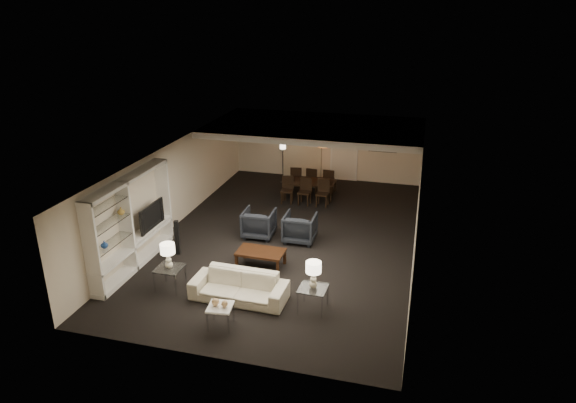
% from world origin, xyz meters
% --- Properties ---
extents(floor, '(11.00, 11.00, 0.00)m').
position_xyz_m(floor, '(0.00, 0.00, 0.00)').
color(floor, black).
rests_on(floor, ground).
extents(ceiling, '(7.00, 11.00, 0.02)m').
position_xyz_m(ceiling, '(0.00, 0.00, 2.50)').
color(ceiling, silver).
rests_on(ceiling, ground).
extents(wall_back, '(7.00, 0.02, 2.50)m').
position_xyz_m(wall_back, '(0.00, 5.50, 1.25)').
color(wall_back, beige).
rests_on(wall_back, ground).
extents(wall_front, '(7.00, 0.02, 2.50)m').
position_xyz_m(wall_front, '(0.00, -5.50, 1.25)').
color(wall_front, beige).
rests_on(wall_front, ground).
extents(wall_left, '(0.02, 11.00, 2.50)m').
position_xyz_m(wall_left, '(-3.50, 0.00, 1.25)').
color(wall_left, beige).
rests_on(wall_left, ground).
extents(wall_right, '(0.02, 11.00, 2.50)m').
position_xyz_m(wall_right, '(3.50, 0.00, 1.25)').
color(wall_right, beige).
rests_on(wall_right, ground).
extents(ceiling_soffit, '(7.00, 4.00, 0.20)m').
position_xyz_m(ceiling_soffit, '(0.00, 3.50, 2.40)').
color(ceiling_soffit, silver).
rests_on(ceiling_soffit, ceiling).
extents(curtains, '(1.50, 0.12, 2.40)m').
position_xyz_m(curtains, '(-0.90, 5.42, 1.20)').
color(curtains, beige).
rests_on(curtains, wall_back).
extents(door, '(0.90, 0.05, 2.10)m').
position_xyz_m(door, '(0.70, 5.47, 1.05)').
color(door, silver).
rests_on(door, wall_back).
extents(painting, '(0.95, 0.04, 0.65)m').
position_xyz_m(painting, '(2.10, 5.46, 1.55)').
color(painting, '#142D38').
rests_on(painting, wall_back).
extents(media_unit, '(0.38, 3.40, 2.35)m').
position_xyz_m(media_unit, '(-3.31, -2.60, 1.18)').
color(media_unit, white).
rests_on(media_unit, wall_left).
extents(pendant_light, '(0.52, 0.52, 0.24)m').
position_xyz_m(pendant_light, '(0.30, 3.50, 1.92)').
color(pendant_light, '#D8591E').
rests_on(pendant_light, ceiling_soffit).
extents(sofa, '(2.19, 0.91, 0.63)m').
position_xyz_m(sofa, '(-0.22, -3.43, 0.32)').
color(sofa, beige).
rests_on(sofa, floor).
extents(coffee_table, '(1.20, 0.72, 0.43)m').
position_xyz_m(coffee_table, '(-0.22, -1.83, 0.21)').
color(coffee_table, black).
rests_on(coffee_table, floor).
extents(armchair_left, '(0.89, 0.92, 0.80)m').
position_xyz_m(armchair_left, '(-0.82, -0.13, 0.40)').
color(armchair_left, black).
rests_on(armchair_left, floor).
extents(armchair_right, '(0.87, 0.89, 0.80)m').
position_xyz_m(armchair_right, '(0.38, -0.13, 0.40)').
color(armchair_right, black).
rests_on(armchair_right, floor).
extents(side_table_left, '(0.59, 0.59, 0.55)m').
position_xyz_m(side_table_left, '(-1.92, -3.43, 0.28)').
color(side_table_left, white).
rests_on(side_table_left, floor).
extents(side_table_right, '(0.62, 0.62, 0.55)m').
position_xyz_m(side_table_right, '(1.48, -3.43, 0.28)').
color(side_table_right, white).
rests_on(side_table_right, floor).
extents(table_lamp_left, '(0.37, 0.37, 0.61)m').
position_xyz_m(table_lamp_left, '(-1.92, -3.43, 0.86)').
color(table_lamp_left, beige).
rests_on(table_lamp_left, side_table_left).
extents(table_lamp_right, '(0.36, 0.36, 0.61)m').
position_xyz_m(table_lamp_right, '(1.48, -3.43, 0.86)').
color(table_lamp_right, beige).
rests_on(table_lamp_right, side_table_right).
extents(marble_table, '(0.55, 0.55, 0.49)m').
position_xyz_m(marble_table, '(-0.22, -4.53, 0.25)').
color(marble_table, white).
rests_on(marble_table, floor).
extents(gold_gourd_a, '(0.16, 0.16, 0.16)m').
position_xyz_m(gold_gourd_a, '(-0.32, -4.53, 0.57)').
color(gold_gourd_a, '#DDAE75').
rests_on(gold_gourd_a, marble_table).
extents(gold_gourd_b, '(0.14, 0.14, 0.14)m').
position_xyz_m(gold_gourd_b, '(-0.12, -4.53, 0.56)').
color(gold_gourd_b, tan).
rests_on(gold_gourd_b, marble_table).
extents(television, '(1.14, 0.15, 0.66)m').
position_xyz_m(television, '(-3.28, -1.88, 1.08)').
color(television, black).
rests_on(television, media_unit).
extents(vase_blue, '(0.17, 0.17, 0.17)m').
position_xyz_m(vase_blue, '(-3.31, -3.78, 1.15)').
color(vase_blue, '#224894').
rests_on(vase_blue, media_unit).
extents(vase_amber, '(0.18, 0.18, 0.18)m').
position_xyz_m(vase_amber, '(-3.31, -2.99, 1.65)').
color(vase_amber, '#A98538').
rests_on(vase_amber, media_unit).
extents(floor_speaker, '(0.12, 0.12, 0.96)m').
position_xyz_m(floor_speaker, '(-2.56, -1.75, 0.48)').
color(floor_speaker, black).
rests_on(floor_speaker, floor).
extents(dining_table, '(1.80, 1.15, 0.60)m').
position_xyz_m(dining_table, '(-0.13, 3.27, 0.30)').
color(dining_table, black).
rests_on(dining_table, floor).
extents(chair_nl, '(0.45, 0.45, 0.89)m').
position_xyz_m(chair_nl, '(-0.73, 2.62, 0.44)').
color(chair_nl, black).
rests_on(chair_nl, floor).
extents(chair_nm, '(0.44, 0.44, 0.89)m').
position_xyz_m(chair_nm, '(-0.13, 2.62, 0.44)').
color(chair_nm, black).
rests_on(chair_nm, floor).
extents(chair_nr, '(0.42, 0.42, 0.89)m').
position_xyz_m(chair_nr, '(0.47, 2.62, 0.44)').
color(chair_nr, black).
rests_on(chair_nr, floor).
extents(chair_fl, '(0.46, 0.46, 0.89)m').
position_xyz_m(chair_fl, '(-0.73, 3.92, 0.44)').
color(chair_fl, black).
rests_on(chair_fl, floor).
extents(chair_fm, '(0.45, 0.45, 0.89)m').
position_xyz_m(chair_fm, '(-0.13, 3.92, 0.44)').
color(chair_fm, black).
rests_on(chair_fm, floor).
extents(chair_fr, '(0.45, 0.45, 0.89)m').
position_xyz_m(chair_fr, '(0.47, 3.92, 0.44)').
color(chair_fr, black).
rests_on(chair_fr, floor).
extents(floor_lamp, '(0.27, 0.27, 1.50)m').
position_xyz_m(floor_lamp, '(-1.41, 4.56, 0.75)').
color(floor_lamp, black).
rests_on(floor_lamp, floor).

